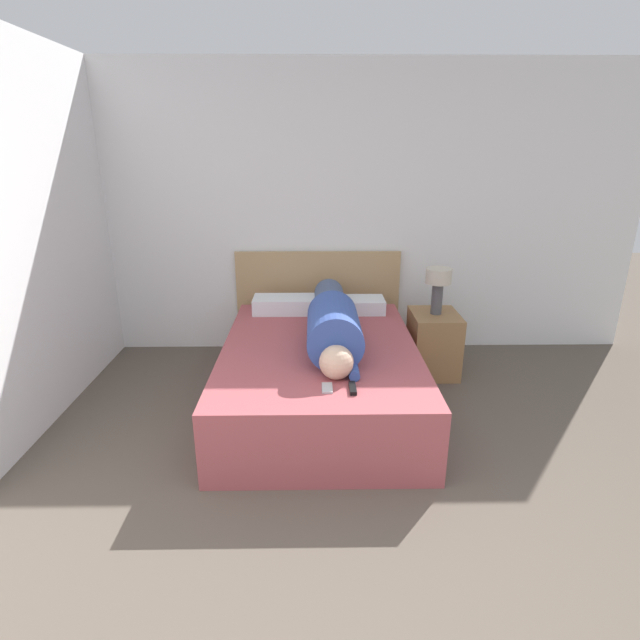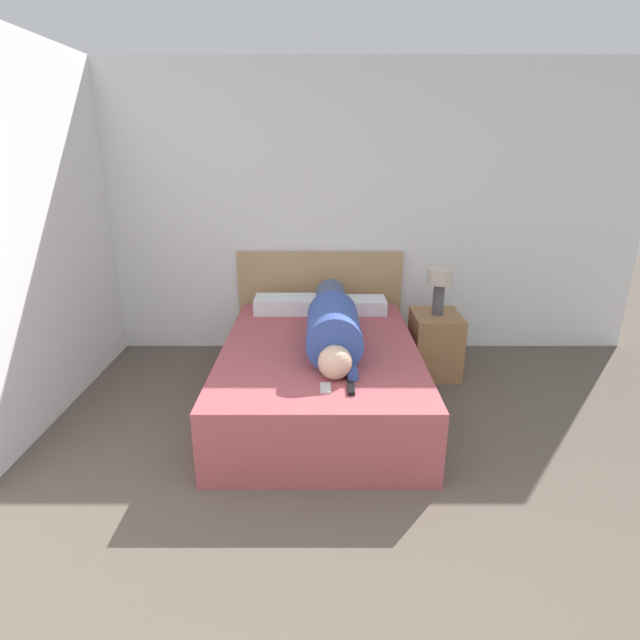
% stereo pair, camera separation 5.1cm
% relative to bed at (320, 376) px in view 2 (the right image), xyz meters
% --- Properties ---
extents(wall_back, '(5.49, 0.06, 2.60)m').
position_rel_bed_xyz_m(wall_back, '(0.23, 1.23, 1.05)').
color(wall_back, white).
rests_on(wall_back, ground_plane).
extents(bed, '(1.42, 2.02, 0.49)m').
position_rel_bed_xyz_m(bed, '(0.00, 0.00, 0.00)').
color(bed, '#A84C51').
rests_on(bed, ground_plane).
extents(headboard, '(1.54, 0.04, 0.96)m').
position_rel_bed_xyz_m(headboard, '(-0.00, 1.16, 0.23)').
color(headboard, tan).
rests_on(headboard, ground_plane).
extents(nightstand, '(0.39, 0.48, 0.54)m').
position_rel_bed_xyz_m(nightstand, '(0.99, 0.58, 0.02)').
color(nightstand, olive).
rests_on(nightstand, ground_plane).
extents(table_lamp, '(0.21, 0.21, 0.39)m').
position_rel_bed_xyz_m(table_lamp, '(0.99, 0.58, 0.57)').
color(table_lamp, '#4C4C51').
rests_on(table_lamp, nightstand).
extents(person_lying, '(0.37, 1.61, 0.37)m').
position_rel_bed_xyz_m(person_lying, '(0.10, 0.05, 0.41)').
color(person_lying, '#DBB293').
rests_on(person_lying, bed).
extents(pillow_near_headboard, '(0.56, 0.28, 0.14)m').
position_rel_bed_xyz_m(pillow_near_headboard, '(-0.29, 0.79, 0.31)').
color(pillow_near_headboard, white).
rests_on(pillow_near_headboard, bed).
extents(pillow_second, '(0.53, 0.28, 0.12)m').
position_rel_bed_xyz_m(pillow_second, '(0.31, 0.79, 0.31)').
color(pillow_second, white).
rests_on(pillow_second, bed).
extents(tv_remote, '(0.04, 0.15, 0.02)m').
position_rel_bed_xyz_m(tv_remote, '(0.19, -0.72, 0.26)').
color(tv_remote, black).
rests_on(tv_remote, bed).
extents(cell_phone, '(0.06, 0.13, 0.01)m').
position_rel_bed_xyz_m(cell_phone, '(0.04, -0.70, 0.25)').
color(cell_phone, '#B2B7BC').
rests_on(cell_phone, bed).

